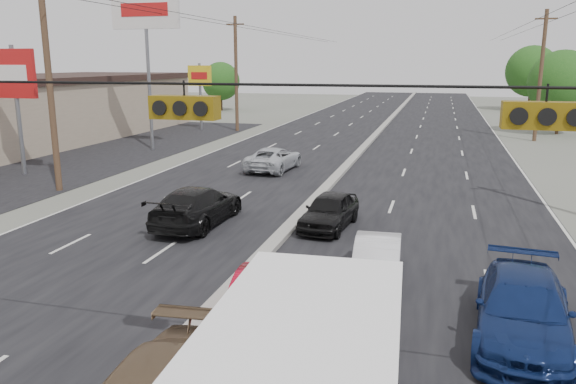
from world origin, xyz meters
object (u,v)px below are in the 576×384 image
(utility_pole_left_c, at_px, (236,73))
(utility_pole_right_c, at_px, (541,75))
(tree_left_far, at_px, (221,81))
(queue_car_a, at_px, (329,211))
(red_sedan, at_px, (261,301))
(pole_sign_mid, at_px, (15,81))
(pole_sign_far, at_px, (200,81))
(tree_right_far, at_px, (532,71))
(tree_right_mid, at_px, (562,83))
(queue_car_d, at_px, (523,311))
(oncoming_far, at_px, (274,159))
(queue_car_b, at_px, (377,260))
(pole_sign_billboard, at_px, (146,20))
(oncoming_near, at_px, (197,206))
(utility_pole_left_b, at_px, (50,84))

(utility_pole_left_c, height_order, utility_pole_right_c, same)
(tree_left_far, xyz_separation_m, queue_car_a, (23.40, -47.76, -3.06))
(red_sedan, bearing_deg, pole_sign_mid, 138.03)
(pole_sign_mid, bearing_deg, pole_sign_far, 87.40)
(pole_sign_mid, distance_m, tree_right_far, 61.59)
(tree_right_mid, bearing_deg, queue_car_d, -100.90)
(tree_right_mid, height_order, queue_car_a, tree_right_mid)
(tree_right_mid, xyz_separation_m, oncoming_far, (-18.91, -22.25, -3.67))
(red_sedan, relative_size, queue_car_b, 1.03)
(pole_sign_billboard, xyz_separation_m, queue_car_b, (18.21, -20.56, -8.26))
(queue_car_a, xyz_separation_m, oncoming_near, (-4.96, -0.91, 0.08))
(utility_pole_right_c, height_order, queue_car_b, utility_pole_right_c)
(utility_pole_left_b, relative_size, tree_right_far, 1.23)
(utility_pole_left_b, xyz_separation_m, pole_sign_billboard, (-2.00, 13.00, 3.76))
(pole_sign_billboard, height_order, tree_left_far, pole_sign_billboard)
(utility_pole_right_c, xyz_separation_m, queue_car_d, (-5.26, -35.26, -4.39))
(pole_sign_mid, height_order, oncoming_far, pole_sign_mid)
(queue_car_b, height_order, oncoming_near, oncoming_near)
(tree_left_far, bearing_deg, utility_pole_left_c, -64.59)
(tree_right_mid, bearing_deg, pole_sign_far, -170.84)
(utility_pole_left_c, relative_size, queue_car_b, 2.70)
(pole_sign_billboard, xyz_separation_m, tree_right_mid, (29.50, 17.00, -4.53))
(utility_pole_left_c, height_order, queue_car_b, utility_pole_left_c)
(queue_car_a, distance_m, queue_car_d, 9.51)
(pole_sign_mid, distance_m, queue_car_a, 19.79)
(queue_car_d, distance_m, oncoming_near, 12.65)
(pole_sign_mid, relative_size, tree_right_far, 0.86)
(pole_sign_mid, height_order, oncoming_near, pole_sign_mid)
(utility_pole_right_c, bearing_deg, oncoming_far, -133.57)
(utility_pole_left_b, bearing_deg, tree_right_far, 62.61)
(pole_sign_billboard, xyz_separation_m, tree_left_far, (-7.50, 32.00, -5.15))
(pole_sign_billboard, xyz_separation_m, oncoming_near, (10.94, -16.67, -8.13))
(pole_sign_mid, height_order, tree_left_far, pole_sign_mid)
(pole_sign_billboard, relative_size, tree_right_mid, 1.54)
(pole_sign_billboard, xyz_separation_m, tree_right_far, (30.50, 42.00, -3.91))
(queue_car_d, bearing_deg, tree_left_far, 123.38)
(utility_pole_right_c, relative_size, tree_left_far, 1.63)
(utility_pole_left_b, bearing_deg, tree_left_far, 101.92)
(pole_sign_billboard, relative_size, tree_right_far, 1.35)
(pole_sign_far, relative_size, tree_right_mid, 0.84)
(red_sedan, xyz_separation_m, queue_car_b, (2.31, 3.55, -0.02))
(tree_right_far, relative_size, oncoming_far, 1.71)
(utility_pole_left_b, bearing_deg, oncoming_near, -22.32)
(queue_car_a, xyz_separation_m, queue_car_b, (2.31, -4.80, -0.05))
(utility_pole_left_b, bearing_deg, pole_sign_mid, 146.31)
(utility_pole_left_c, distance_m, tree_right_far, 41.38)
(queue_car_a, distance_m, oncoming_near, 5.04)
(utility_pole_left_c, relative_size, tree_right_far, 1.23)
(tree_right_far, height_order, oncoming_near, tree_right_far)
(tree_left_far, height_order, oncoming_near, tree_left_far)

